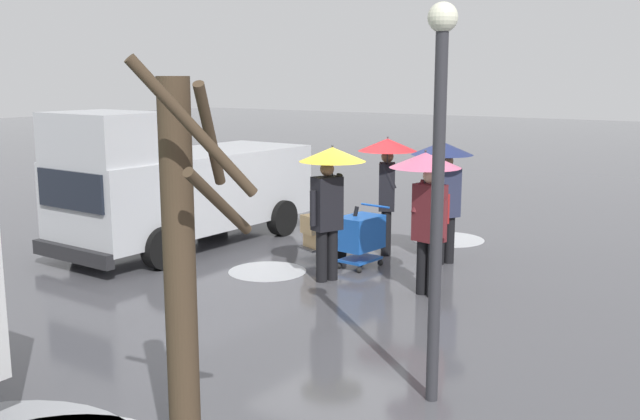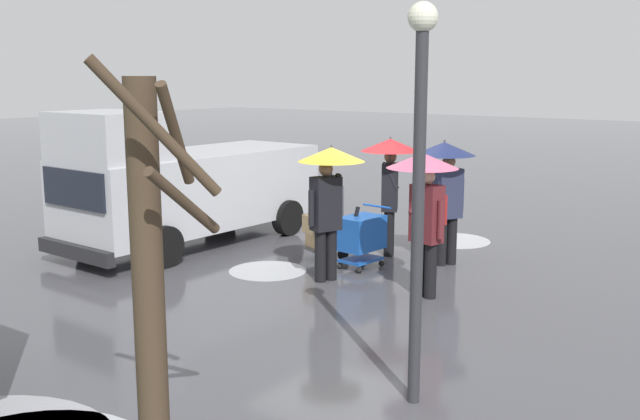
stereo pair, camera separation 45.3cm
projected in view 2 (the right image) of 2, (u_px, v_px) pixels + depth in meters
ground_plane at (342, 264)px, 12.55m from camera, size 90.00×90.00×0.00m
slush_patch_mid_street at (268, 271)px, 12.10m from camera, size 1.29×1.29×0.01m
slush_patch_far_side at (453, 240)px, 14.31m from camera, size 1.43×1.43×0.01m
cargo_van_parked_right at (184, 184)px, 13.75m from camera, size 2.29×5.38×2.60m
shopping_cart_vendor at (361, 235)px, 12.20m from camera, size 0.62×0.87×1.04m
hand_dolly_boxes at (322, 231)px, 12.79m from camera, size 0.74×0.84×1.32m
pedestrian_pink_side at (390, 168)px, 12.86m from camera, size 1.04×1.04×2.15m
pedestrian_black_side at (425, 190)px, 10.46m from camera, size 1.04×1.04×2.15m
pedestrian_white_side at (446, 174)px, 12.20m from camera, size 1.04×1.04×2.15m
pedestrian_far_side at (329, 181)px, 11.27m from camera, size 1.04×1.04×2.15m
bare_tree_near at (151, 280)px, 5.42m from camera, size 0.73×1.05×3.33m
street_lamp at (419, 165)px, 6.82m from camera, size 0.28×0.28×3.86m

